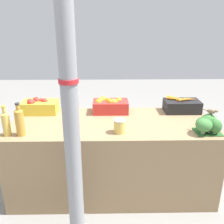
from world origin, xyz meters
TOP-DOWN VIEW (x-y plane):
  - ground_plane at (0.00, 0.00)m, footprint 10.00×10.00m
  - market_table at (0.00, 0.00)m, footprint 1.95×0.81m
  - support_pole at (-0.29, -0.64)m, footprint 0.13×0.13m
  - apple_crate at (-0.77, 0.27)m, footprint 0.37×0.22m
  - orange_crate at (-0.02, 0.27)m, footprint 0.37×0.22m
  - carrot_crate at (0.75, 0.27)m, footprint 0.37×0.22m
  - broccoli_pile at (0.82, -0.27)m, footprint 0.24×0.20m
  - juice_bottle_golden at (-0.90, -0.28)m, footprint 0.07×0.07m
  - juice_bottle_amber at (-0.78, -0.28)m, footprint 0.07×0.07m
  - pickle_jar at (0.06, -0.25)m, footprint 0.10×0.10m
  - sparrow_bird at (0.85, -0.25)m, footprint 0.11×0.09m

SIDE VIEW (x-z plane):
  - ground_plane at x=0.00m, z-range 0.00..0.00m
  - market_table at x=0.00m, z-range 0.00..0.75m
  - pickle_jar at x=0.06m, z-range 0.75..0.87m
  - carrot_crate at x=0.75m, z-range 0.74..0.90m
  - apple_crate at x=-0.77m, z-range 0.74..0.90m
  - orange_crate at x=-0.02m, z-range 0.75..0.90m
  - broccoli_pile at x=0.82m, z-range 0.75..0.92m
  - juice_bottle_golden at x=-0.90m, z-range 0.73..0.99m
  - juice_bottle_amber at x=-0.78m, z-range 0.73..1.02m
  - sparrow_bird at x=0.85m, z-range 0.92..0.97m
  - support_pole at x=-0.29m, z-range 0.00..2.37m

